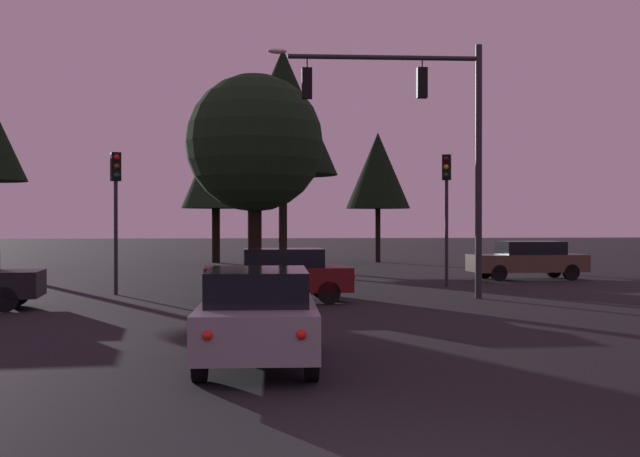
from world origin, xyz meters
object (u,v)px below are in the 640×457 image
object	(u,v)px
traffic_light_corner_left	(116,194)
traffic_light_corner_right	(447,194)
tree_behind_sign	(283,112)
tree_left_far	(216,168)
car_far_lane	(528,260)
traffic_signal_mast_arm	(422,122)
tree_center_horizon	(255,144)
car_nearside_lane	(258,315)
tree_lot_edge	(378,171)
car_crossing_left	(279,274)

from	to	relation	value
traffic_light_corner_left	traffic_light_corner_right	xyz separation A→B (m)	(11.13, 1.99, 0.13)
tree_behind_sign	tree_left_far	xyz separation A→B (m)	(-3.24, 9.40, -1.87)
tree_behind_sign	tree_left_far	size ratio (longest dim) A/B	1.31
car_far_lane	tree_left_far	xyz separation A→B (m)	(-12.69, 14.52, 4.56)
traffic_signal_mast_arm	tree_center_horizon	world-z (taller)	traffic_signal_mast_arm
car_nearside_lane	traffic_signal_mast_arm	bearing A→B (deg)	63.52
tree_left_far	traffic_light_corner_left	bearing A→B (deg)	-97.53
traffic_signal_mast_arm	tree_lot_edge	distance (m)	21.45
tree_center_horizon	traffic_light_corner_left	bearing A→B (deg)	-148.07
tree_left_far	tree_lot_edge	world-z (taller)	tree_left_far
traffic_light_corner_right	tree_lot_edge	world-z (taller)	tree_lot_edge
traffic_signal_mast_arm	car_crossing_left	bearing A→B (deg)	-173.72
traffic_light_corner_left	tree_behind_sign	distance (m)	12.37
traffic_signal_mast_arm	car_nearside_lane	size ratio (longest dim) A/B	1.77
traffic_light_corner_left	tree_lot_edge	distance (m)	22.48
traffic_signal_mast_arm	tree_left_far	bearing A→B (deg)	106.91
car_crossing_left	tree_left_far	xyz separation A→B (m)	(-2.37, 22.27, 4.56)
traffic_signal_mast_arm	car_crossing_left	xyz separation A→B (m)	(-4.26, -0.47, -4.46)
car_nearside_lane	tree_behind_sign	xyz separation A→B (m)	(1.73, 22.67, 6.44)
car_far_lane	tree_center_horizon	bearing A→B (deg)	-168.17
tree_lot_edge	tree_behind_sign	bearing A→B (deg)	-123.77
traffic_light_corner_right	tree_behind_sign	world-z (taller)	tree_behind_sign
traffic_light_corner_right	tree_behind_sign	xyz separation A→B (m)	(-5.31, 8.14, 3.94)
traffic_light_corner_left	tree_center_horizon	size ratio (longest dim) A/B	0.59
tree_behind_sign	tree_lot_edge	distance (m)	10.90
traffic_light_corner_left	tree_center_horizon	distance (m)	5.51
tree_lot_edge	traffic_light_corner_left	bearing A→B (deg)	-121.75
car_nearside_lane	tree_left_far	world-z (taller)	tree_left_far
car_far_lane	tree_behind_sign	world-z (taller)	tree_behind_sign
tree_center_horizon	tree_left_far	bearing A→B (deg)	96.13
tree_lot_edge	tree_center_horizon	bearing A→B (deg)	-114.38
traffic_signal_mast_arm	tree_left_far	xyz separation A→B (m)	(-6.63, 21.80, 0.11)
traffic_light_corner_left	tree_behind_sign	bearing A→B (deg)	60.11
tree_behind_sign	tree_center_horizon	xyz separation A→B (m)	(-1.43, -7.39, -2.17)
car_nearside_lane	tree_lot_edge	size ratio (longest dim) A/B	0.57
traffic_light_corner_right	car_crossing_left	distance (m)	8.17
traffic_signal_mast_arm	tree_center_horizon	bearing A→B (deg)	133.97
car_far_lane	tree_left_far	size ratio (longest dim) A/B	0.61
car_crossing_left	traffic_light_corner_right	bearing A→B (deg)	37.43
tree_left_far	tree_lot_edge	distance (m)	9.21
traffic_light_corner_right	tree_left_far	xyz separation A→B (m)	(-8.55, 17.54, 2.07)
car_crossing_left	tree_lot_edge	bearing A→B (deg)	72.60
traffic_light_corner_right	tree_lot_edge	size ratio (longest dim) A/B	0.63
traffic_signal_mast_arm	tree_lot_edge	world-z (taller)	traffic_signal_mast_arm
tree_left_far	tree_lot_edge	size ratio (longest dim) A/B	1.04
car_nearside_lane	tree_left_far	bearing A→B (deg)	92.70
car_far_lane	tree_left_far	distance (m)	19.81
traffic_light_corner_left	car_nearside_lane	size ratio (longest dim) A/B	1.05
traffic_light_corner_right	tree_center_horizon	xyz separation A→B (m)	(-6.74, 0.74, 1.77)
car_far_lane	tree_center_horizon	distance (m)	11.91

